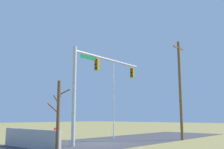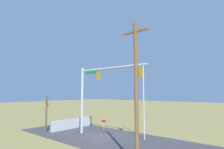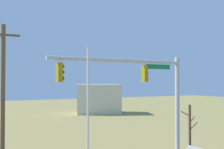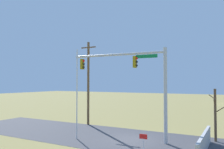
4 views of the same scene
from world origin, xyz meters
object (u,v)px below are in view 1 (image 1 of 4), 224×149
(signal_mast, at_px, (94,78))
(open_sign, at_px, (57,131))
(flagpole, at_px, (114,100))
(utility_pole, at_px, (180,88))
(bare_tree, at_px, (58,116))

(signal_mast, bearing_deg, open_sign, -62.22)
(flagpole, xyz_separation_m, utility_pole, (-2.84, 5.82, 1.05))
(bare_tree, height_order, open_sign, bare_tree)
(flagpole, distance_m, open_sign, 6.88)
(signal_mast, height_order, open_sign, signal_mast)
(signal_mast, bearing_deg, utility_pole, 153.07)
(bare_tree, bearing_deg, utility_pole, 174.58)
(bare_tree, bearing_deg, open_sign, -126.77)
(utility_pole, bearing_deg, flagpole, -64.02)
(bare_tree, distance_m, open_sign, 6.89)
(signal_mast, height_order, flagpole, flagpole)
(utility_pole, bearing_deg, open_sign, -36.40)
(utility_pole, bearing_deg, signal_mast, -26.93)
(flagpole, distance_m, bare_tree, 11.35)
(flagpole, distance_m, utility_pole, 6.56)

